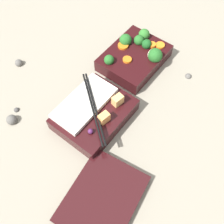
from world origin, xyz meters
The scene contains 8 objects.
ground_plane centered at (0.00, 0.00, 0.00)m, with size 3.00×3.00×0.00m, color gray.
bento_tray_vegetable centered at (-0.12, -0.02, 0.03)m, with size 0.19×0.15×0.07m.
bento_tray_rice centered at (0.11, 0.01, 0.02)m, with size 0.19×0.18×0.07m.
bento_lid centered at (0.26, 0.16, 0.01)m, with size 0.19×0.15×0.02m, color black.
pebble_0 centered at (-0.17, 0.14, 0.00)m, with size 0.02×0.02×0.02m, color #595651.
pebble_1 centered at (0.10, -0.29, 0.01)m, with size 0.02×0.02×0.02m, color #595651.
pebble_2 centered at (0.25, -0.15, 0.01)m, with size 0.03×0.03×0.03m, color #595651.
pebble_3 centered at (0.22, -0.17, 0.00)m, with size 0.02×0.02×0.02m, color #474442.
Camera 1 is at (0.36, 0.26, 0.61)m, focal length 42.00 mm.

